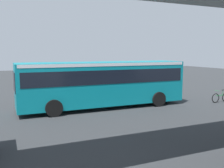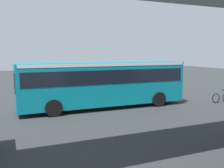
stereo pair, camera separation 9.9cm
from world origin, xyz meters
TOP-DOWN VIEW (x-y plane):
  - ground at (0.00, 0.00)m, footprint 80.00×80.00m
  - city_bus at (1.28, 0.95)m, footprint 11.54×2.85m
  - bicycle_green at (-7.63, 2.87)m, footprint 1.77×0.44m
  - traffic_sign at (-5.26, -3.54)m, footprint 0.08×0.60m
  - lane_dash_leftmost at (-4.00, -2.76)m, footprint 2.00×0.20m
  - lane_dash_left at (0.00, -2.76)m, footprint 2.00×0.20m
  - lane_dash_centre at (4.00, -2.76)m, footprint 2.00×0.20m

SIDE VIEW (x-z plane):
  - ground at x=0.00m, z-range 0.00..0.00m
  - lane_dash_leftmost at x=-4.00m, z-range 0.00..0.01m
  - lane_dash_left at x=0.00m, z-range 0.00..0.01m
  - lane_dash_centre at x=4.00m, z-range 0.00..0.01m
  - bicycle_green at x=-7.63m, z-range -0.11..0.85m
  - city_bus at x=1.28m, z-range 0.31..3.46m
  - traffic_sign at x=-5.26m, z-range 0.49..3.29m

